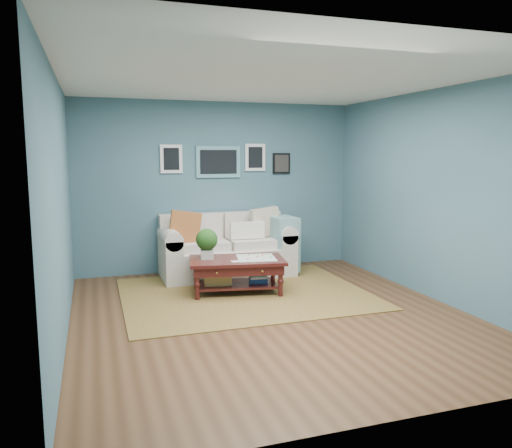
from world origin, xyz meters
name	(u,v)px	position (x,y,z in m)	size (l,w,h in m)	color
room_shell	(269,199)	(0.00, 0.06, 1.36)	(5.00, 5.02, 2.70)	brown
area_rug	(245,293)	(-0.03, 0.93, 0.01)	(3.23, 2.59, 0.01)	brown
loveseat	(232,248)	(0.09, 2.03, 0.43)	(2.06, 0.94, 1.06)	white
coffee_table	(232,265)	(-0.18, 1.04, 0.39)	(1.37, 0.94, 0.88)	#340B0A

